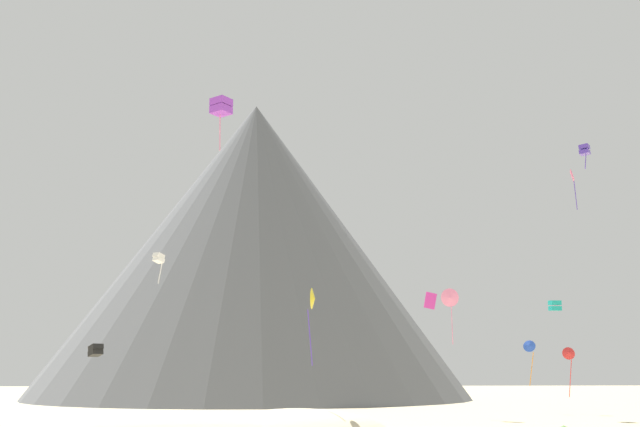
# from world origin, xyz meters

# --- Properties ---
(rock_massif) EXTENTS (101.40, 101.40, 52.20)m
(rock_massif) POSITION_xyz_m (-10.21, 96.35, 25.54)
(rock_massif) COLOR slate
(rock_massif) RESTS_ON ground_plane
(kite_yellow_low) EXTENTS (0.79, 1.65, 5.80)m
(kite_yellow_low) POSITION_xyz_m (-4.69, 20.49, 9.90)
(kite_yellow_low) COLOR yellow
(kite_rainbow_mid) EXTENTS (0.65, 1.22, 4.50)m
(kite_rainbow_mid) POSITION_xyz_m (25.11, 41.54, 25.15)
(kite_rainbow_mid) COLOR #E5668C
(kite_pink_low) EXTENTS (1.89, 1.32, 5.84)m
(kite_pink_low) POSITION_xyz_m (11.08, 42.13, 12.11)
(kite_pink_low) COLOR pink
(kite_teal_low) EXTENTS (1.10, 1.12, 1.11)m
(kite_teal_low) POSITION_xyz_m (21.75, 40.38, 11.30)
(kite_teal_low) COLOR teal
(kite_red_low) EXTENTS (1.46, 0.70, 5.53)m
(kite_red_low) POSITION_xyz_m (25.70, 47.30, 6.45)
(kite_red_low) COLOR red
(kite_blue_low) EXTENTS (1.52, 1.19, 5.20)m
(kite_blue_low) POSITION_xyz_m (22.11, 49.89, 7.29)
(kite_blue_low) COLOR blue
(kite_black_low) EXTENTS (1.28, 1.29, 1.01)m
(kite_black_low) POSITION_xyz_m (-21.38, 23.75, 6.21)
(kite_black_low) COLOR black
(kite_magenta_low) EXTENTS (1.31, 0.27, 1.65)m
(kite_magenta_low) POSITION_xyz_m (6.88, 32.39, 11.00)
(kite_magenta_low) COLOR #D1339E
(kite_violet_mid) EXTENTS (1.81, 1.81, 4.17)m
(kite_violet_mid) POSITION_xyz_m (-11.90, 18.58, 24.46)
(kite_violet_mid) COLOR purple
(kite_white_mid) EXTENTS (1.13, 1.13, 2.72)m
(kite_white_mid) POSITION_xyz_m (-17.72, 29.73, 14.31)
(kite_white_mid) COLOR white
(kite_indigo_high) EXTENTS (1.36, 1.36, 2.63)m
(kite_indigo_high) POSITION_xyz_m (24.85, 37.42, 27.35)
(kite_indigo_high) COLOR #5138B2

